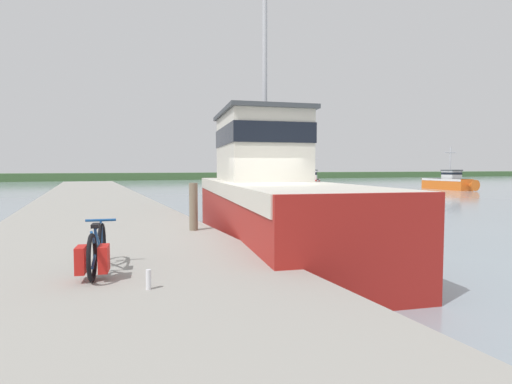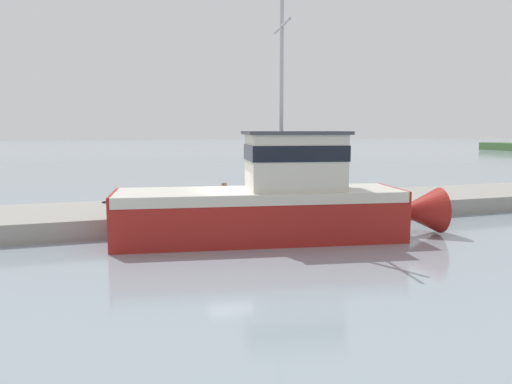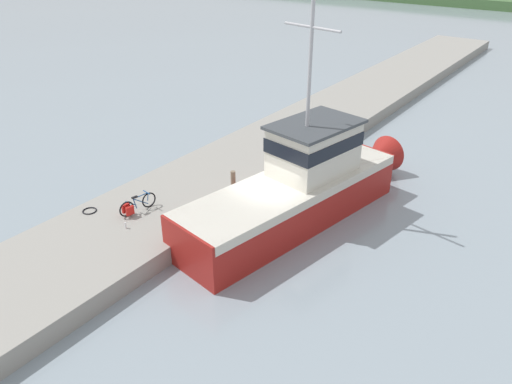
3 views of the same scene
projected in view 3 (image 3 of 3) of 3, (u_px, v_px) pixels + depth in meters
ground_plane at (269, 225)px, 20.24m from camera, size 320.00×320.00×0.00m
dock_pier at (198, 191)px, 22.06m from camera, size 5.09×80.00×0.75m
fishing_boat_main at (302, 184)px, 20.16m from camera, size 4.58×12.45×8.82m
bicycle_touring at (135, 206)px, 19.46m from camera, size 0.58×1.65×0.71m
mooring_post at (233, 184)px, 20.58m from camera, size 0.20×0.20×1.13m
hose_coil at (90, 211)px, 19.70m from camera, size 0.56×0.56×0.05m
water_bottle_on_curb at (125, 225)px, 18.55m from camera, size 0.07×0.07×0.24m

